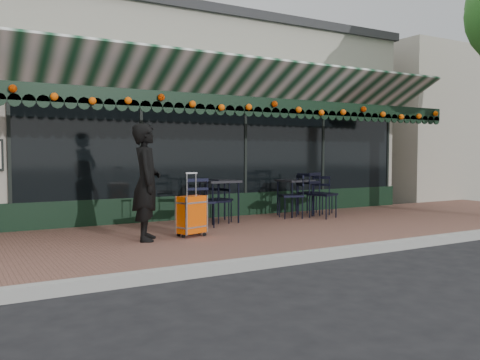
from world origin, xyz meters
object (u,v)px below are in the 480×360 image
woman (146,182)px  cafe_table_a (295,183)px  chair_a_right (311,194)px  chair_b_front (201,203)px  cafe_table_b (219,184)px  chair_b_left (216,202)px  chair_b_right (218,200)px  chair_a_extra (323,194)px  chair_a_left (291,196)px  chair_a_front (323,195)px  suitcase (192,215)px

woman → cafe_table_a: 4.16m
chair_a_right → chair_b_front: size_ratio=1.04×
cafe_table_b → chair_b_left: (-0.13, -0.13, -0.33)m
chair_b_front → chair_b_right: bearing=45.2°
chair_a_extra → chair_a_left: bearing=62.6°
chair_a_extra → chair_b_right: chair_a_extra is taller
chair_a_left → chair_a_extra: bearing=120.9°
cafe_table_a → chair_a_right: size_ratio=0.84×
chair_a_right → chair_b_left: size_ratio=1.11×
chair_a_front → chair_a_extra: 0.71m
chair_b_left → chair_b_front: chair_b_front is taller
chair_a_right → chair_b_left: bearing=71.9°
suitcase → cafe_table_a: bearing=6.1°
suitcase → chair_a_front: size_ratio=1.07×
woman → chair_a_front: 4.32m
woman → cafe_table_b: (1.97, 1.29, -0.16)m
chair_a_right → chair_b_right: chair_a_right is taller
cafe_table_a → chair_a_extra: bearing=-2.4°
suitcase → chair_a_left: bearing=3.7°
chair_b_front → chair_a_left: bearing=14.8°
chair_a_left → chair_b_left: bearing=-73.6°
cafe_table_b → chair_a_right: (2.36, 0.07, -0.28)m
cafe_table_b → chair_b_right: chair_b_right is taller
chair_b_right → chair_a_extra: bearing=-106.3°
chair_b_left → chair_b_front: bearing=-64.4°
woman → suitcase: bearing=-68.2°
chair_a_extra → chair_a_right: bearing=49.4°
chair_b_left → chair_a_extra: bearing=87.6°
chair_a_front → chair_b_right: chair_a_front is taller
cafe_table_b → chair_a_extra: (2.71, 0.07, -0.32)m
chair_a_left → chair_a_right: size_ratio=0.98×
cafe_table_a → chair_a_right: chair_a_right is taller
woman → chair_b_left: (1.84, 1.16, -0.49)m
suitcase → chair_b_right: suitcase is taller
chair_b_right → chair_b_front: 0.76m
suitcase → cafe_table_b: (1.20, 1.30, 0.41)m
chair_b_right → chair_a_right: bearing=-106.1°
woman → chair_a_left: (3.61, 1.11, -0.45)m
cafe_table_a → cafe_table_b: bearing=-177.1°
woman → chair_a_extra: (4.68, 1.36, -0.48)m
suitcase → woman: bearing=161.7°
cafe_table_a → chair_a_extra: size_ratio=0.90×
cafe_table_b → suitcase: bearing=-132.7°
chair_a_front → chair_a_left: bearing=134.5°
woman → chair_a_extra: woman is taller
chair_b_left → chair_a_right: bearing=88.2°
chair_a_right → chair_a_front: chair_a_front is taller
suitcase → chair_a_extra: suitcase is taller
cafe_table_b → chair_a_right: bearing=1.7°
woman → chair_a_left: size_ratio=1.97×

